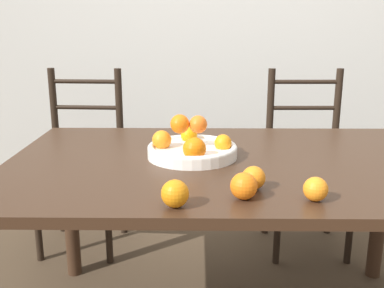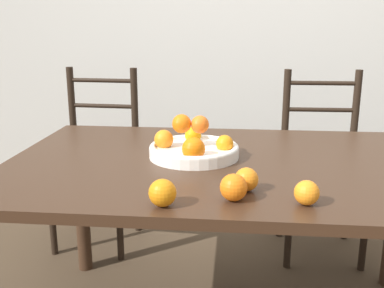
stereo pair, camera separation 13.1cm
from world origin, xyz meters
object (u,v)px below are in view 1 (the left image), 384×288
orange_loose_1 (245,186)px  orange_loose_2 (316,189)px  orange_loose_3 (175,194)px  chair_left (82,164)px  chair_right (306,165)px  fruit_bowl (192,147)px  orange_loose_0 (254,178)px

orange_loose_1 → orange_loose_2: 0.20m
orange_loose_3 → chair_left: size_ratio=0.08×
chair_left → chair_right: (1.25, 0.00, 0.00)m
fruit_bowl → orange_loose_2: (0.36, -0.43, -0.00)m
orange_loose_0 → orange_loose_2: 0.19m
fruit_bowl → chair_left: 1.02m
fruit_bowl → chair_left: chair_left is taller
fruit_bowl → orange_loose_1: fruit_bowl is taller
orange_loose_1 → chair_right: 1.30m
orange_loose_0 → orange_loose_1: (-0.03, -0.08, 0.00)m
orange_loose_1 → orange_loose_3: size_ratio=1.02×
orange_loose_3 → chair_right: 1.44m
orange_loose_0 → fruit_bowl: bearing=119.7°
orange_loose_2 → orange_loose_3: (-0.40, -0.05, 0.00)m
orange_loose_2 → chair_right: size_ratio=0.07×
orange_loose_1 → chair_right: size_ratio=0.08×
fruit_bowl → chair_right: chair_right is taller
chair_right → chair_left: bearing=178.9°
fruit_bowl → chair_left: size_ratio=0.34×
orange_loose_2 → chair_left: bearing=129.5°
chair_left → orange_loose_1: bearing=-53.4°
orange_loose_1 → chair_right: (0.47, 1.17, -0.31)m
orange_loose_3 → fruit_bowl: bearing=85.3°
orange_loose_1 → chair_right: chair_right is taller
orange_loose_1 → chair_left: (-0.78, 1.17, -0.31)m
fruit_bowl → orange_loose_1: size_ratio=4.29×
orange_loose_2 → orange_loose_3: bearing=-172.9°
orange_loose_3 → chair_right: size_ratio=0.08×
orange_loose_2 → orange_loose_3: size_ratio=0.91×
fruit_bowl → orange_loose_0: (0.19, -0.34, -0.00)m
fruit_bowl → orange_loose_1: bearing=-69.3°
orange_loose_0 → orange_loose_2: (0.16, -0.09, -0.00)m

